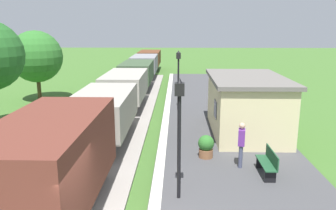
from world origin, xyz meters
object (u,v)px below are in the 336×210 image
(person_waiting, at_px, (241,143))
(potted_planter, at_px, (206,146))
(lamp_post_near, at_px, (179,117))
(tree_field_left, at_px, (36,57))
(station_hut, at_px, (246,104))
(bench_down_platform, at_px, (228,101))
(bench_near_hut, at_px, (268,162))
(freight_train, at_px, (130,81))
(lamp_post_far, at_px, (178,69))

(person_waiting, distance_m, potted_planter, 1.58)
(lamp_post_near, xyz_separation_m, tree_field_left, (-10.20, 14.52, 0.44))
(station_hut, relative_size, bench_down_platform, 3.87)
(station_hut, height_order, bench_down_platform, station_hut)
(station_hut, bearing_deg, bench_near_hut, -91.78)
(freight_train, bearing_deg, station_hut, -50.49)
(potted_planter, bearing_deg, freight_train, 111.65)
(station_hut, relative_size, bench_near_hut, 3.87)
(station_hut, height_order, lamp_post_far, lamp_post_far)
(station_hut, height_order, lamp_post_near, lamp_post_near)
(bench_near_hut, xyz_separation_m, person_waiting, (-0.84, 0.68, 0.46))
(person_waiting, relative_size, lamp_post_far, 0.46)
(potted_planter, bearing_deg, bench_down_platform, 75.94)
(lamp_post_near, bearing_deg, person_waiting, 45.87)
(bench_down_platform, height_order, lamp_post_near, lamp_post_near)
(bench_near_hut, bearing_deg, tree_field_left, 136.13)
(lamp_post_far, distance_m, tree_field_left, 10.79)
(person_waiting, distance_m, lamp_post_near, 3.69)
(lamp_post_near, relative_size, lamp_post_far, 1.00)
(bench_down_platform, bearing_deg, lamp_post_near, -105.36)
(bench_near_hut, distance_m, person_waiting, 1.17)
(bench_down_platform, relative_size, person_waiting, 0.88)
(station_hut, bearing_deg, freight_train, 129.51)
(bench_down_platform, relative_size, lamp_post_far, 0.41)
(person_waiting, height_order, lamp_post_far, lamp_post_far)
(freight_train, distance_m, bench_down_platform, 7.51)
(person_waiting, xyz_separation_m, lamp_post_near, (-2.31, -2.38, 1.62))
(station_hut, distance_m, bench_near_hut, 5.01)
(freight_train, bearing_deg, lamp_post_near, -76.74)
(lamp_post_near, bearing_deg, potted_planter, 71.49)
(station_hut, xyz_separation_m, lamp_post_near, (-3.30, -6.62, 1.15))
(lamp_post_far, bearing_deg, tree_field_left, 161.15)
(freight_train, height_order, person_waiting, freight_train)
(bench_near_hut, distance_m, lamp_post_near, 4.13)
(freight_train, height_order, potted_planter, freight_train)
(station_hut, bearing_deg, person_waiting, -103.12)
(lamp_post_far, bearing_deg, potted_planter, -81.96)
(person_waiting, height_order, lamp_post_near, lamp_post_near)
(station_hut, bearing_deg, lamp_post_far, 126.73)
(bench_near_hut, distance_m, lamp_post_far, 10.07)
(freight_train, height_order, lamp_post_far, lamp_post_far)
(freight_train, xyz_separation_m, bench_down_platform, (6.65, -3.43, -0.73))
(person_waiting, distance_m, lamp_post_far, 9.11)
(station_hut, bearing_deg, lamp_post_near, -116.46)
(tree_field_left, bearing_deg, freight_train, 2.97)
(freight_train, relative_size, lamp_post_near, 10.59)
(freight_train, distance_m, station_hut, 10.69)
(freight_train, distance_m, person_waiting, 13.78)
(bench_near_hut, distance_m, potted_planter, 2.58)
(station_hut, bearing_deg, tree_field_left, 149.66)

